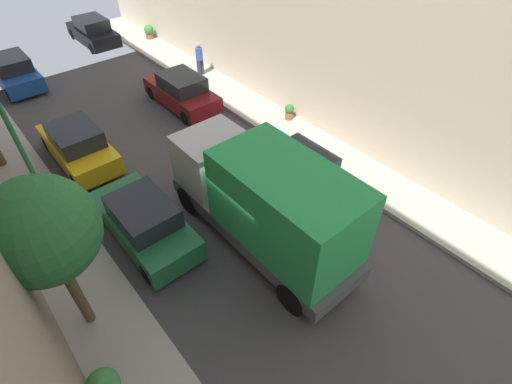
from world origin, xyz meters
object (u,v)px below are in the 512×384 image
(parked_car_left_3, at_px, (14,72))
(delivery_truck, at_px, (266,201))
(parked_car_right_1, at_px, (182,92))
(parked_car_left_1, at_px, (145,222))
(potted_plant_1, at_px, (149,31))
(parked_car_right_2, at_px, (93,32))
(parked_car_right_0, at_px, (299,171))
(street_tree_2, at_px, (42,232))
(potted_plant_0, at_px, (289,111))
(pedestrian, at_px, (199,58))
(parked_car_left_2, at_px, (78,145))

(parked_car_left_3, xyz_separation_m, delivery_truck, (2.70, -16.36, 1.07))
(parked_car_left_3, bearing_deg, parked_car_right_1, -53.77)
(parked_car_left_1, bearing_deg, potted_plant_1, 60.89)
(parked_car_right_1, bearing_deg, parked_car_right_2, 90.00)
(parked_car_right_0, height_order, parked_car_right_2, same)
(delivery_truck, distance_m, potted_plant_1, 18.32)
(street_tree_2, relative_size, potted_plant_0, 6.51)
(pedestrian, bearing_deg, parked_car_right_2, 106.00)
(parked_car_left_1, xyz_separation_m, parked_car_right_2, (5.40, 16.65, 0.00))
(parked_car_left_3, distance_m, parked_car_right_0, 16.09)
(parked_car_left_3, xyz_separation_m, potted_plant_0, (8.25, -11.70, -0.20))
(potted_plant_1, bearing_deg, potted_plant_0, -90.03)
(parked_car_left_1, xyz_separation_m, potted_plant_0, (8.25, 2.08, -0.20))
(delivery_truck, xyz_separation_m, pedestrian, (5.07, 10.96, -0.71))
(parked_car_right_1, xyz_separation_m, street_tree_2, (-7.99, -8.07, 2.83))
(potted_plant_1, bearing_deg, parked_car_right_1, -108.76)
(parked_car_left_1, relative_size, parked_car_right_2, 1.00)
(parked_car_left_3, relative_size, delivery_truck, 0.64)
(parked_car_left_2, bearing_deg, parked_car_right_2, 64.54)
(parked_car_left_2, relative_size, parked_car_right_2, 1.00)
(delivery_truck, distance_m, street_tree_2, 5.65)
(parked_car_right_1, height_order, street_tree_2, street_tree_2)
(pedestrian, xyz_separation_m, potted_plant_1, (0.49, 6.46, -0.49))
(parked_car_right_0, relative_size, street_tree_2, 0.91)
(potted_plant_1, bearing_deg, parked_car_left_3, -172.74)
(delivery_truck, xyz_separation_m, street_tree_2, (-5.29, 0.92, 1.76))
(parked_car_left_1, height_order, parked_car_right_1, same)
(parked_car_right_2, xyz_separation_m, delivery_truck, (-2.70, -19.23, 1.07))
(parked_car_left_1, xyz_separation_m, parked_car_left_2, (0.00, 5.31, 0.00))
(parked_car_right_1, xyz_separation_m, parked_car_right_2, (0.00, 10.24, 0.00))
(potted_plant_1, bearing_deg, street_tree_2, -123.33)
(delivery_truck, bearing_deg, street_tree_2, 170.09)
(parked_car_left_3, height_order, potted_plant_0, parked_car_left_3)
(parked_car_left_2, height_order, parked_car_right_1, same)
(parked_car_left_2, xyz_separation_m, street_tree_2, (-2.59, -6.97, 2.83))
(parked_car_right_0, bearing_deg, pedestrian, 76.31)
(parked_car_right_2, bearing_deg, parked_car_left_3, -152.01)
(parked_car_right_0, distance_m, parked_car_right_1, 7.78)
(parked_car_right_2, bearing_deg, pedestrian, -74.00)
(parked_car_right_1, relative_size, parked_car_right_2, 1.00)
(parked_car_right_0, height_order, delivery_truck, delivery_truck)
(parked_car_right_0, height_order, potted_plant_1, parked_car_right_0)
(parked_car_right_2, relative_size, delivery_truck, 0.64)
(pedestrian, relative_size, street_tree_2, 0.37)
(parked_car_left_3, relative_size, parked_car_right_2, 1.00)
(parked_car_right_1, bearing_deg, parked_car_left_3, 126.23)
(pedestrian, height_order, potted_plant_0, pedestrian)
(parked_car_right_2, bearing_deg, parked_car_left_1, -107.97)
(parked_car_left_2, height_order, street_tree_2, street_tree_2)
(parked_car_left_3, bearing_deg, pedestrian, -34.82)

